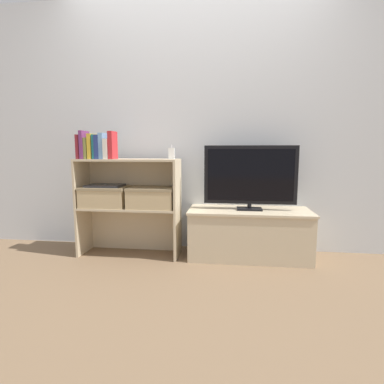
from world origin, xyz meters
name	(u,v)px	position (x,y,z in m)	size (l,w,h in m)	color
ground_plane	(190,263)	(0.00, 0.00, 0.00)	(16.00, 16.00, 0.00)	brown
wall_back	(196,126)	(0.00, 0.47, 1.20)	(10.00, 0.05, 2.40)	silver
tv_stand	(249,233)	(0.51, 0.22, 0.22)	(1.08, 0.46, 0.44)	#CCB793
tv	(250,176)	(0.51, 0.22, 0.74)	(0.81, 0.14, 0.57)	black
bookshelf_lower_tier	(132,222)	(-0.58, 0.22, 0.29)	(0.92, 0.32, 0.45)	#CCB793
bookshelf_upper_tier	(131,176)	(-0.58, 0.22, 0.73)	(0.92, 0.32, 0.44)	#CCB793
book_maroon	(81,147)	(-1.00, 0.10, 1.00)	(0.03, 0.14, 0.21)	maroon
book_plum	(84,145)	(-0.96, 0.10, 1.01)	(0.03, 0.15, 0.25)	#6B2D66
book_olive	(88,148)	(-0.93, 0.10, 0.98)	(0.03, 0.13, 0.19)	olive
book_mustard	(92,146)	(-0.89, 0.10, 1.00)	(0.04, 0.13, 0.22)	gold
book_teal	(96,147)	(-0.86, 0.10, 1.00)	(0.02, 0.13, 0.21)	#1E7075
book_navy	(99,147)	(-0.82, 0.10, 0.99)	(0.04, 0.14, 0.21)	navy
book_skyblue	(103,146)	(-0.78, 0.10, 1.00)	(0.04, 0.13, 0.23)	#709ECC
book_ivory	(108,149)	(-0.74, 0.10, 0.98)	(0.04, 0.15, 0.18)	silver
book_crimson	(113,145)	(-0.70, 0.10, 1.01)	(0.04, 0.14, 0.24)	#B22328
baby_monitor	(172,153)	(-0.18, 0.16, 0.94)	(0.05, 0.03, 0.13)	white
storage_basket_left	(106,196)	(-0.80, 0.15, 0.55)	(0.42, 0.29, 0.18)	tan
storage_basket_right	(152,196)	(-0.36, 0.15, 0.55)	(0.42, 0.29, 0.18)	tan
laptop	(105,186)	(-0.80, 0.15, 0.65)	(0.32, 0.22, 0.02)	#2D2D33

